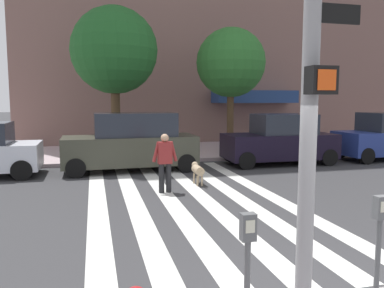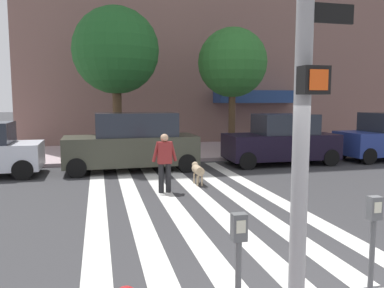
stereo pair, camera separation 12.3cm
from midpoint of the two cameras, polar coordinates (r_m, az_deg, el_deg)
ground_plane at (r=10.36m, az=2.41°, el=-7.76°), size 160.00×160.00×0.00m
sidewalk_far at (r=18.63m, az=-5.28°, el=-1.15°), size 80.00×6.00×0.15m
crosswalk_stripes at (r=10.19m, az=-1.30°, el=-7.98°), size 4.95×10.66×0.01m
traffic_light_pole at (r=4.29m, az=17.13°, el=19.27°), size 0.74×0.46×5.80m
parking_meter_curbside at (r=4.83m, az=25.32°, el=-12.52°), size 0.14×0.11×1.36m
parking_meter_second_along at (r=3.81m, az=7.28°, el=-17.11°), size 0.14×0.11×1.36m
parked_car_behind_first at (r=14.07m, az=-9.20°, el=0.18°), size 4.75×1.99×2.10m
parked_car_third_in_line at (r=15.74m, az=12.72°, el=0.51°), size 4.42×2.01×2.01m
street_tree_nearest at (r=17.26m, az=-11.65°, el=13.36°), size 3.71×3.71×6.38m
street_tree_middle at (r=18.39m, az=5.59°, el=11.86°), size 3.22×3.22×5.76m
pedestrian_dog_walker at (r=10.60m, az=-4.37°, el=-2.33°), size 0.70×0.24×1.64m
dog_on_leash at (r=11.70m, az=0.52°, el=-3.87°), size 0.26×0.98×0.65m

